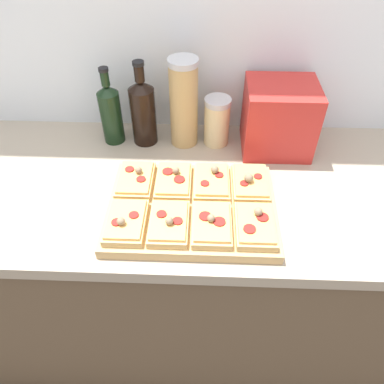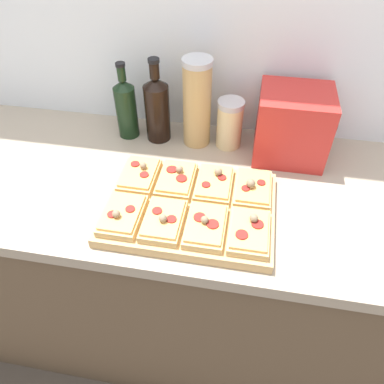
% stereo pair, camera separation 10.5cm
% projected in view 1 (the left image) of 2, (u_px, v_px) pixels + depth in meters
% --- Properties ---
extents(wall_back, '(6.00, 0.06, 2.50)m').
position_uv_depth(wall_back, '(187.00, 29.00, 1.18)').
color(wall_back, silver).
rests_on(wall_back, ground_plane).
extents(kitchen_counter, '(2.63, 0.67, 0.91)m').
position_uv_depth(kitchen_counter, '(185.00, 269.00, 1.47)').
color(kitchen_counter, brown).
rests_on(kitchen_counter, ground_plane).
extents(cutting_board, '(0.47, 0.35, 0.03)m').
position_uv_depth(cutting_board, '(192.00, 208.00, 1.05)').
color(cutting_board, tan).
rests_on(cutting_board, kitchen_counter).
extents(pizza_slice_back_left, '(0.10, 0.15, 0.05)m').
position_uv_depth(pizza_slice_back_left, '(135.00, 180.00, 1.10)').
color(pizza_slice_back_left, tan).
rests_on(pizza_slice_back_left, cutting_board).
extents(pizza_slice_back_midleft, '(0.10, 0.15, 0.05)m').
position_uv_depth(pizza_slice_back_midleft, '(174.00, 181.00, 1.10)').
color(pizza_slice_back_midleft, tan).
rests_on(pizza_slice_back_midleft, cutting_board).
extents(pizza_slice_back_midright, '(0.10, 0.15, 0.05)m').
position_uv_depth(pizza_slice_back_midright, '(212.00, 181.00, 1.09)').
color(pizza_slice_back_midright, tan).
rests_on(pizza_slice_back_midright, cutting_board).
extents(pizza_slice_back_right, '(0.10, 0.15, 0.05)m').
position_uv_depth(pizza_slice_back_right, '(250.00, 183.00, 1.09)').
color(pizza_slice_back_right, tan).
rests_on(pizza_slice_back_right, cutting_board).
extents(pizza_slice_front_left, '(0.10, 0.15, 0.05)m').
position_uv_depth(pizza_slice_front_left, '(126.00, 222.00, 0.98)').
color(pizza_slice_front_left, tan).
rests_on(pizza_slice_front_left, cutting_board).
extents(pizza_slice_front_midleft, '(0.10, 0.15, 0.05)m').
position_uv_depth(pizza_slice_front_midleft, '(169.00, 223.00, 0.98)').
color(pizza_slice_front_midleft, tan).
rests_on(pizza_slice_front_midleft, cutting_board).
extents(pizza_slice_front_midright, '(0.10, 0.15, 0.05)m').
position_uv_depth(pizza_slice_front_midright, '(212.00, 224.00, 0.97)').
color(pizza_slice_front_midright, tan).
rests_on(pizza_slice_front_midright, cutting_board).
extents(pizza_slice_front_right, '(0.10, 0.15, 0.05)m').
position_uv_depth(pizza_slice_front_right, '(255.00, 225.00, 0.97)').
color(pizza_slice_front_right, tan).
rests_on(pizza_slice_front_right, cutting_board).
extents(olive_oil_bottle, '(0.07, 0.07, 0.27)m').
position_uv_depth(olive_oil_bottle, '(111.00, 113.00, 1.24)').
color(olive_oil_bottle, black).
rests_on(olive_oil_bottle, kitchen_counter).
extents(wine_bottle, '(0.08, 0.08, 0.29)m').
position_uv_depth(wine_bottle, '(143.00, 111.00, 1.23)').
color(wine_bottle, black).
rests_on(wine_bottle, kitchen_counter).
extents(grain_jar_tall, '(0.10, 0.10, 0.30)m').
position_uv_depth(grain_jar_tall, '(184.00, 103.00, 1.21)').
color(grain_jar_tall, tan).
rests_on(grain_jar_tall, kitchen_counter).
extents(grain_jar_short, '(0.09, 0.09, 0.17)m').
position_uv_depth(grain_jar_short, '(217.00, 121.00, 1.25)').
color(grain_jar_short, beige).
rests_on(grain_jar_short, kitchen_counter).
extents(toaster_oven, '(0.25, 0.20, 0.23)m').
position_uv_depth(toaster_oven, '(279.00, 118.00, 1.21)').
color(toaster_oven, red).
rests_on(toaster_oven, kitchen_counter).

